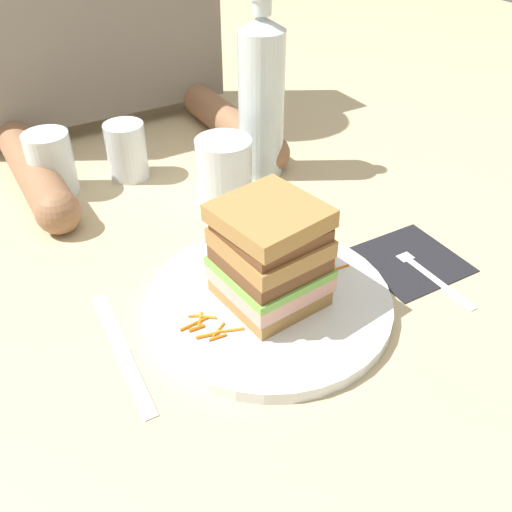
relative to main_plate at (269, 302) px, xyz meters
The scene contains 25 objects.
ground_plane 0.02m from the main_plate, 164.31° to the right, with size 3.00×3.00×0.00m, color #C6B289.
main_plate is the anchor object (origin of this frame).
sandwich 0.07m from the main_plate, 130.52° to the left, with size 0.12×0.12×0.12m.
carrot_shred_0 0.09m from the main_plate, 160.66° to the right, with size 0.00×0.00×0.02m, color orange.
carrot_shred_1 0.09m from the main_plate, behind, with size 0.00×0.00×0.02m, color orange.
carrot_shred_2 0.07m from the main_plate, 158.34° to the right, with size 0.00×0.00×0.03m, color orange.
carrot_shred_3 0.08m from the main_plate, behind, with size 0.00×0.00×0.03m, color orange.
carrot_shred_4 0.09m from the main_plate, 167.29° to the right, with size 0.00×0.00×0.02m, color orange.
carrot_shred_5 0.09m from the main_plate, behind, with size 0.00×0.00×0.02m, color orange.
carrot_shred_6 0.10m from the main_plate, behind, with size 0.00×0.00×0.02m, color orange.
carrot_shred_7 0.10m from the main_plate, behind, with size 0.00×0.00×0.03m, color orange.
carrot_shred_8 0.08m from the main_plate, 165.99° to the right, with size 0.00×0.00×0.02m, color orange.
carrot_shred_9 0.10m from the main_plate, 10.86° to the left, with size 0.00×0.00×0.02m, color orange.
carrot_shred_10 0.07m from the main_plate, 15.06° to the left, with size 0.00×0.00×0.02m, color orange.
carrot_shred_11 0.09m from the main_plate, ahead, with size 0.00×0.00×0.03m, color orange.
carrot_shred_12 0.10m from the main_plate, ahead, with size 0.00×0.00×0.03m, color orange.
carrot_shred_13 0.07m from the main_plate, ahead, with size 0.00×0.00×0.03m, color orange.
carrot_shred_14 0.09m from the main_plate, ahead, with size 0.00×0.00×0.02m, color orange.
napkin_dark 0.21m from the main_plate, ahead, with size 0.13×0.12×0.00m, color black.
fork 0.21m from the main_plate, 11.46° to the right, with size 0.02×0.17×0.00m.
knife 0.18m from the main_plate, behind, with size 0.03×0.20×0.00m.
juice_glass 0.26m from the main_plate, 73.51° to the left, with size 0.08×0.08×0.10m.
water_bottle 0.35m from the main_plate, 60.44° to the left, with size 0.07×0.07×0.28m.
empty_tumbler_0 0.42m from the main_plate, 109.71° to the left, with size 0.07×0.07×0.10m, color silver.
empty_tumbler_1 0.39m from the main_plate, 94.06° to the left, with size 0.06×0.06×0.09m, color silver.
Camera 1 is at (-0.25, -0.41, 0.45)m, focal length 39.24 mm.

